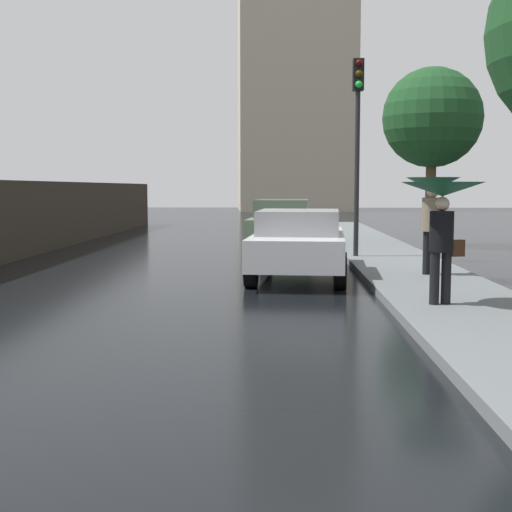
# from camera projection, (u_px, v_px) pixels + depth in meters

# --- Properties ---
(car_white_mid_road) EXTENTS (2.09, 4.67, 1.38)m
(car_white_mid_road) POSITION_uv_depth(u_px,v_px,m) (299.00, 242.00, 14.03)
(car_white_mid_road) COLOR silver
(car_white_mid_road) RESTS_ON ground
(car_green_far_ahead) EXTENTS (2.10, 4.63, 1.46)m
(car_green_far_ahead) POSITION_uv_depth(u_px,v_px,m) (282.00, 223.00, 21.08)
(car_green_far_ahead) COLOR slate
(car_green_far_ahead) RESTS_ON ground
(pedestrian_with_umbrella_near) EXTENTS (1.02, 1.02, 1.87)m
(pedestrian_with_umbrella_near) POSITION_uv_depth(u_px,v_px,m) (433.00, 198.00, 13.42)
(pedestrian_with_umbrella_near) COLOR black
(pedestrian_with_umbrella_near) RESTS_ON sidewalk_strip
(pedestrian_with_umbrella_far) EXTENTS (1.18, 1.18, 1.76)m
(pedestrian_with_umbrella_far) POSITION_uv_depth(u_px,v_px,m) (442.00, 204.00, 9.97)
(pedestrian_with_umbrella_far) COLOR black
(pedestrian_with_umbrella_far) RESTS_ON sidewalk_strip
(traffic_light) EXTENTS (0.26, 0.39, 4.76)m
(traffic_light) POSITION_uv_depth(u_px,v_px,m) (358.00, 122.00, 16.93)
(traffic_light) COLOR black
(traffic_light) RESTS_ON sidewalk_strip
(street_tree_mid) EXTENTS (3.01, 3.01, 5.44)m
(street_tree_mid) POSITION_uv_depth(u_px,v_px,m) (432.00, 118.00, 21.14)
(street_tree_mid) COLOR #4C3823
(street_tree_mid) RESTS_ON ground
(distant_tower) EXTENTS (9.58, 10.46, 25.08)m
(distant_tower) POSITION_uv_depth(u_px,v_px,m) (294.00, 53.00, 55.94)
(distant_tower) COLOR #B2A88E
(distant_tower) RESTS_ON ground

